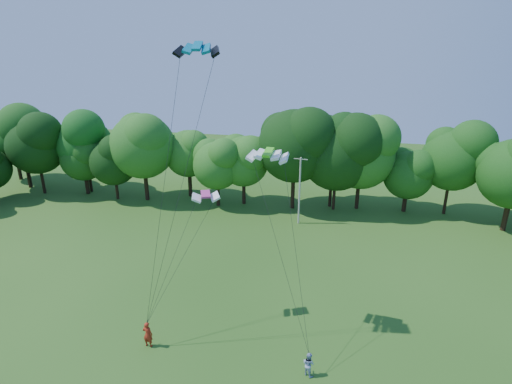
# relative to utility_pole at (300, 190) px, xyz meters

# --- Properties ---
(utility_pole) EXTENTS (1.60, 0.28, 7.99)m
(utility_pole) POSITION_rel_utility_pole_xyz_m (0.00, 0.00, 0.00)
(utility_pole) COLOR #ADADA5
(utility_pole) RESTS_ON ground
(kite_flyer_left) EXTENTS (0.71, 0.47, 1.93)m
(kite_flyer_left) POSITION_rel_utility_pole_xyz_m (-7.19, -23.10, -3.15)
(kite_flyer_left) COLOR #AA2715
(kite_flyer_left) RESTS_ON ground
(kite_flyer_right) EXTENTS (1.00, 0.95, 1.63)m
(kite_flyer_right) POSITION_rel_utility_pole_xyz_m (3.74, -23.12, -3.30)
(kite_flyer_right) COLOR #93A8CC
(kite_flyer_right) RESTS_ON ground
(kite_teal) EXTENTS (2.69, 1.52, 0.59)m
(kite_teal) POSITION_rel_utility_pole_xyz_m (-3.79, -20.16, 15.29)
(kite_teal) COLOR #046F91
(kite_teal) RESTS_ON ground
(kite_green) EXTENTS (2.74, 1.40, 0.45)m
(kite_green) POSITION_rel_utility_pole_xyz_m (0.09, -18.49, 8.85)
(kite_green) COLOR #45D51F
(kite_green) RESTS_ON ground
(kite_pink) EXTENTS (2.14, 1.65, 0.35)m
(kite_pink) POSITION_rel_utility_pole_xyz_m (-4.36, -18.41, 5.58)
(kite_pink) COLOR #CB388B
(kite_pink) RESTS_ON ground
(tree_back_west) EXTENTS (8.35, 8.35, 12.15)m
(tree_back_west) POSITION_rel_utility_pole_xyz_m (-30.66, 4.38, 3.48)
(tree_back_west) COLOR black
(tree_back_west) RESTS_ON ground
(tree_back_center) EXTENTS (9.18, 9.18, 13.36)m
(tree_back_center) POSITION_rel_utility_pole_xyz_m (3.24, 6.44, 4.23)
(tree_back_center) COLOR black
(tree_back_center) RESTS_ON ground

